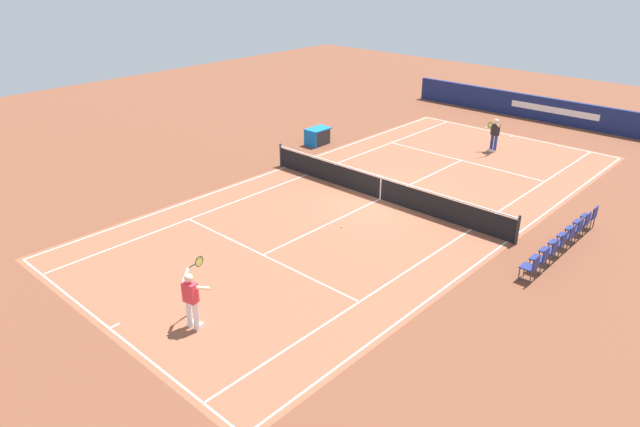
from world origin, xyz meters
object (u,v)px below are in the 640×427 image
tennis_net (381,188)px  spectator_chair_5 (551,250)px  tennis_player_near (191,297)px  spectator_chair_1 (584,222)px  spectator_chair_7 (531,266)px  tennis_ball (342,227)px  spectator_chair_2 (576,228)px  tennis_player_far (495,133)px  equipment_cart_tarped (318,136)px  spectator_chair_3 (568,235)px  spectator_chair_0 (591,216)px  spectator_chair_4 (559,242)px  spectator_chair_6 (541,258)px

tennis_net → spectator_chair_5: size_ratio=13.30×
tennis_player_near → spectator_chair_5: size_ratio=1.93×
spectator_chair_1 → spectator_chair_7: bearing=0.0°
tennis_ball → spectator_chair_5: bearing=110.5°
spectator_chair_2 → spectator_chair_5: (2.12, 0.00, 0.00)m
tennis_player_far → spectator_chair_5: size_ratio=1.93×
tennis_net → spectator_chair_5: 7.21m
equipment_cart_tarped → spectator_chair_5: bearing=73.4°
spectator_chair_3 → spectator_chair_7: bearing=0.0°
spectator_chair_3 → equipment_cart_tarped: bearing=-101.2°
spectator_chair_0 → spectator_chair_4: bearing=0.0°
tennis_player_far → spectator_chair_2: bearing=43.3°
tennis_ball → tennis_player_near: bearing=8.1°
tennis_player_near → spectator_chair_2: 13.08m
spectator_chair_1 → spectator_chair_2: same height
spectator_chair_2 → equipment_cart_tarped: (-2.05, -13.96, -0.08)m
spectator_chair_0 → spectator_chair_2: (1.41, 0.00, 0.00)m
tennis_net → spectator_chair_1: 7.52m
tennis_net → spectator_chair_7: 7.46m
tennis_player_far → spectator_chair_0: 8.90m
spectator_chair_2 → spectator_chair_0: bearing=180.0°
spectator_chair_4 → equipment_cart_tarped: size_ratio=0.70×
spectator_chair_1 → spectator_chair_3: 1.41m
spectator_chair_6 → spectator_chair_7: (0.71, 0.00, 0.00)m
spectator_chair_4 → spectator_chair_7: 2.12m
spectator_chair_0 → spectator_chair_1: size_ratio=1.00×
spectator_chair_4 → spectator_chair_5: size_ratio=1.00×
spectator_chair_1 → spectator_chair_6: bearing=0.0°
spectator_chair_0 → spectator_chair_6: 4.24m
spectator_chair_5 → tennis_player_near: bearing=-29.9°
tennis_player_near → spectator_chair_7: tennis_player_near is taller
tennis_net → spectator_chair_3: bearing=96.4°
spectator_chair_6 → spectator_chair_7: bearing=0.0°
spectator_chair_0 → spectator_chair_6: bearing=0.0°
spectator_chair_6 → spectator_chair_4: bearing=180.0°
tennis_player_far → tennis_player_near: bearing=3.6°
tennis_ball → equipment_cart_tarped: bearing=-132.1°
tennis_player_far → tennis_ball: bearing=0.7°
spectator_chair_0 → spectator_chair_4: 2.83m
tennis_net → equipment_cart_tarped: 7.66m
tennis_player_near → spectator_chair_6: tennis_player_near is taller
tennis_ball → spectator_chair_3: bearing=120.4°
tennis_player_far → spectator_chair_6: tennis_player_far is taller
tennis_net → equipment_cart_tarped: (-3.57, -6.77, -0.05)m
tennis_ball → spectator_chair_3: 7.68m
spectator_chair_0 → spectator_chair_7: (4.95, 0.00, 0.00)m
tennis_ball → equipment_cart_tarped: 9.91m
tennis_ball → tennis_net: bearing=-169.4°
spectator_chair_2 → spectator_chair_3: same height
tennis_ball → spectator_chair_2: bearing=124.7°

